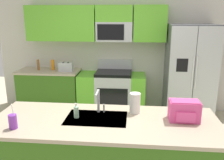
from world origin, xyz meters
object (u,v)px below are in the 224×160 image
bottle_orange (53,65)px  drink_cup_purple (13,121)px  toaster (66,67)px  refrigerator (189,73)px  backpack (184,110)px  range_oven (112,93)px  paper_towel_roll (135,103)px  soap_dispenser (76,112)px  sink_faucet (98,99)px  pepper_mill (38,65)px

bottle_orange → drink_cup_purple: size_ratio=0.78×
bottle_orange → drink_cup_purple: (0.49, -2.66, -0.03)m
toaster → refrigerator: bearing=-0.5°
toaster → drink_cup_purple: (0.18, -2.55, -0.01)m
backpack → bottle_orange: bearing=134.4°
refrigerator → bottle_orange: (-2.78, 0.12, 0.08)m
range_oven → paper_towel_roll: size_ratio=5.67×
refrigerator → drink_cup_purple: size_ratio=6.91×
toaster → soap_dispenser: size_ratio=1.65×
bottle_orange → drink_cup_purple: 2.70m
sink_faucet → bottle_orange: bearing=120.7°
pepper_mill → paper_towel_roll: size_ratio=0.92×
toaster → sink_faucet: (0.98, -2.08, 0.08)m
sink_faucet → drink_cup_purple: bearing=-149.6°
range_oven → paper_towel_roll: bearing=-77.3°
toaster → paper_towel_roll: (1.40, -2.03, 0.03)m
drink_cup_purple → paper_towel_roll: (1.22, 0.52, 0.04)m
sink_faucet → paper_towel_roll: bearing=6.4°
range_oven → bottle_orange: 1.37m
toaster → paper_towel_roll: bearing=-55.4°
sink_faucet → drink_cup_purple: sink_faucet is taller
bottle_orange → range_oven: bearing=-2.3°
paper_towel_roll → backpack: bearing=-16.9°
refrigerator → backpack: 2.24m
paper_towel_roll → range_oven: bearing=102.7°
pepper_mill → bottle_orange: (0.29, 0.05, -0.01)m
range_oven → sink_faucet: sink_faucet is taller
pepper_mill → toaster: bearing=-4.7°
range_oven → drink_cup_purple: size_ratio=5.08×
pepper_mill → soap_dispenser: size_ratio=1.30×
bottle_orange → refrigerator: bearing=-2.5°
paper_towel_roll → bottle_orange: bearing=128.8°
refrigerator → soap_dispenser: bearing=-127.7°
sink_faucet → paper_towel_roll: (0.42, 0.05, -0.05)m
toaster → bottle_orange: bottle_orange is taller
pepper_mill → backpack: (2.54, -2.24, 0.01)m
paper_towel_roll → backpack: paper_towel_roll is taller
range_oven → sink_faucet: bearing=-88.7°
bottle_orange → paper_towel_roll: (1.72, -2.14, 0.02)m
toaster → pepper_mill: (-0.61, 0.05, 0.02)m
toaster → paper_towel_roll: 2.47m
range_oven → pepper_mill: pepper_mill is taller
pepper_mill → soap_dispenser: 2.66m
range_oven → paper_towel_roll: (0.47, -2.09, 0.58)m
sink_faucet → toaster: bearing=115.3°
soap_dispenser → pepper_mill: bearing=120.8°
backpack → sink_faucet: bearing=173.2°
refrigerator → bottle_orange: bearing=177.5°
bottle_orange → sink_faucet: 2.54m
pepper_mill → paper_towel_roll: paper_towel_roll is taller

